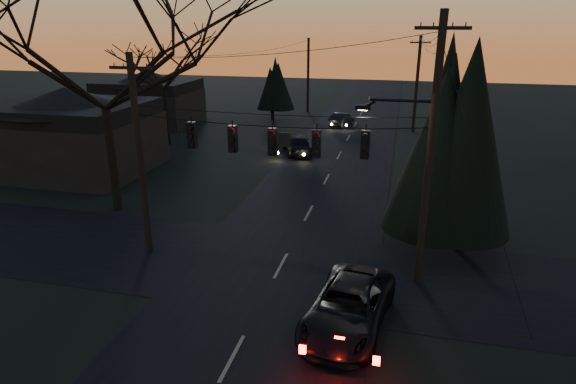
% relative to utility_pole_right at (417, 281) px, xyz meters
% --- Properties ---
extents(main_road, '(8.00, 120.00, 0.02)m').
position_rel_utility_pole_right_xyz_m(main_road, '(-5.50, 10.00, 0.01)').
color(main_road, black).
rests_on(main_road, ground).
extents(cross_road, '(60.00, 7.00, 0.02)m').
position_rel_utility_pole_right_xyz_m(cross_road, '(-5.50, 0.00, 0.01)').
color(cross_road, black).
rests_on(cross_road, ground).
extents(utility_pole_right, '(5.00, 0.30, 10.00)m').
position_rel_utility_pole_right_xyz_m(utility_pole_right, '(0.00, 0.00, 0.00)').
color(utility_pole_right, black).
rests_on(utility_pole_right, ground).
extents(utility_pole_left, '(1.80, 0.30, 8.50)m').
position_rel_utility_pole_right_xyz_m(utility_pole_left, '(-11.50, 0.00, 0.00)').
color(utility_pole_left, black).
rests_on(utility_pole_left, ground).
extents(utility_pole_far_r, '(1.80, 0.30, 8.50)m').
position_rel_utility_pole_right_xyz_m(utility_pole_far_r, '(0.00, 28.00, 0.00)').
color(utility_pole_far_r, black).
rests_on(utility_pole_far_r, ground).
extents(utility_pole_far_l, '(0.30, 0.30, 8.00)m').
position_rel_utility_pole_right_xyz_m(utility_pole_far_l, '(-11.50, 36.00, 0.00)').
color(utility_pole_far_l, black).
rests_on(utility_pole_far_l, ground).
extents(span_signal_assembly, '(11.50, 0.44, 1.49)m').
position_rel_utility_pole_right_xyz_m(span_signal_assembly, '(-5.74, 0.00, 5.33)').
color(span_signal_assembly, black).
rests_on(span_signal_assembly, ground).
extents(bare_tree_left, '(11.25, 11.25, 10.91)m').
position_rel_utility_pole_right_xyz_m(bare_tree_left, '(-15.62, 4.13, 7.63)').
color(bare_tree_left, black).
rests_on(bare_tree_left, ground).
extents(evergreen_right, '(4.74, 4.74, 8.46)m').
position_rel_utility_pole_right_xyz_m(evergreen_right, '(1.73, 3.46, 4.82)').
color(evergreen_right, black).
rests_on(evergreen_right, ground).
extents(bare_tree_dist, '(7.11, 7.11, 8.97)m').
position_rel_utility_pole_right_xyz_m(bare_tree_dist, '(-19.80, 18.35, 6.27)').
color(bare_tree_dist, black).
rests_on(bare_tree_dist, ground).
extents(evergreen_dist, '(3.66, 3.66, 6.36)m').
position_rel_utility_pole_right_xyz_m(evergreen_dist, '(-14.05, 30.30, 3.77)').
color(evergreen_dist, black).
rests_on(evergreen_dist, ground).
extents(house_left_near, '(10.00, 8.00, 5.60)m').
position_rel_utility_pole_right_xyz_m(house_left_near, '(-22.50, 10.00, 2.80)').
color(house_left_near, black).
rests_on(house_left_near, ground).
extents(house_left_far, '(9.00, 7.00, 5.20)m').
position_rel_utility_pole_right_xyz_m(house_left_far, '(-25.50, 26.00, 2.60)').
color(house_left_far, black).
rests_on(house_left_far, ground).
extents(suv_near, '(3.06, 5.45, 1.44)m').
position_rel_utility_pole_right_xyz_m(suv_near, '(-2.30, -3.55, 0.72)').
color(suv_near, black).
rests_on(suv_near, ground).
extents(sedan_oncoming_a, '(3.34, 4.95, 1.56)m').
position_rel_utility_pole_right_xyz_m(sedan_oncoming_a, '(-8.70, 17.77, 0.78)').
color(sedan_oncoming_a, black).
rests_on(sedan_oncoming_a, ground).
extents(sedan_oncoming_b, '(2.19, 4.12, 1.29)m').
position_rel_utility_pole_right_xyz_m(sedan_oncoming_b, '(-6.75, 29.07, 0.64)').
color(sedan_oncoming_b, black).
rests_on(sedan_oncoming_b, ground).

